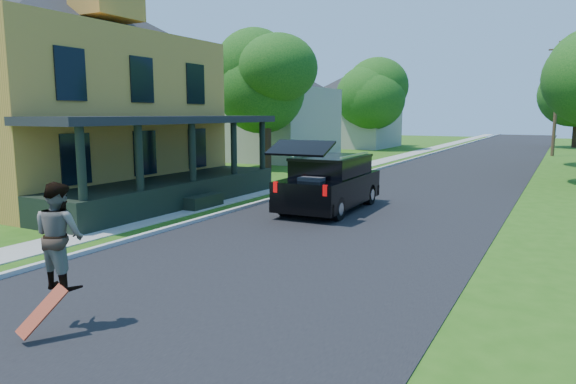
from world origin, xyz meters
The scene contains 14 objects.
ground centered at (0.00, 0.00, 0.00)m, with size 140.00×140.00×0.00m, color #275611.
street centered at (0.00, 20.00, 0.00)m, with size 8.00×120.00×0.02m, color black.
curb centered at (-4.05, 20.00, 0.00)m, with size 0.15×120.00×0.12m, color #B0AFAA.
sidewalk centered at (-5.60, 20.00, 0.00)m, with size 1.30×120.00×0.03m, color gray.
front_walk centered at (-9.50, 6.00, 0.00)m, with size 6.50×1.20×0.03m, color gray.
main_house centered at (-12.80, 5.99, 4.92)m, with size 15.56×15.56×10.10m.
neighbor_house_mid centered at (-13.50, 24.00, 4.19)m, with size 12.78×12.78×8.30m.
neighbor_house_far centered at (-13.50, 40.00, 4.19)m, with size 12.78×12.78×8.30m.
black_suv centered at (-1.40, 7.71, 0.93)m, with size 2.18×5.28×2.43m.
skateboarder centered at (-1.00, -3.00, 1.43)m, with size 0.81×0.65×1.59m.
skateboard centered at (-0.84, -3.48, 0.42)m, with size 0.47×0.59×0.68m.
tree_left_mid centered at (-9.75, 17.42, 5.48)m, with size 6.58×6.21×8.40m.
tree_left_far centered at (-10.14, 37.20, 5.42)m, with size 6.40×6.14×8.50m.
utility_pole_far centered at (4.50, 36.54, 4.44)m, with size 1.58×0.30×8.59m.
Camera 1 is at (5.49, -7.86, 3.19)m, focal length 32.00 mm.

